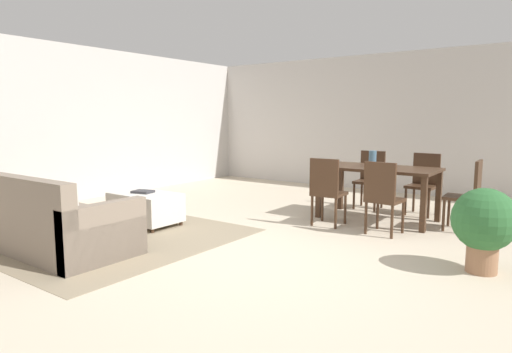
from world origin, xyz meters
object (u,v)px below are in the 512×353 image
object	(u,v)px
dining_chair_far_left	(370,176)
potted_plant	(484,223)
dining_chair_head_east	(469,191)
couch	(47,223)
ottoman_table	(146,207)
dining_table	(378,174)
dining_chair_near_left	(327,188)
dining_chair_far_right	(424,180)
dining_chair_near_right	(383,194)
vase_centerpiece	(373,159)
book_on_ottoman	(143,192)

from	to	relation	value
dining_chair_far_left	potted_plant	distance (m)	3.08
dining_chair_head_east	couch	bearing A→B (deg)	-135.32
ottoman_table	potted_plant	xyz separation A→B (m)	(4.05, 0.61, 0.23)
dining_chair_head_east	dining_table	bearing A→B (deg)	-178.11
dining_chair_near_left	dining_chair_far_right	distance (m)	1.75
couch	dining_chair_far_left	size ratio (longest dim) A/B	2.29
ottoman_table	dining_chair_far_left	xyz separation A→B (m)	(2.02, 2.92, 0.27)
couch	dining_chair_near_left	world-z (taller)	dining_chair_near_left
dining_chair_near_right	vase_centerpiece	size ratio (longest dim) A/B	4.03
dining_chair_near_right	dining_chair_far_right	distance (m)	1.56
dining_chair_far_left	vase_centerpiece	xyz separation A→B (m)	(0.33, -0.77, 0.35)
ottoman_table	dining_chair_far_right	size ratio (longest dim) A/B	1.01
book_on_ottoman	vase_centerpiece	bearing A→B (deg)	42.22
potted_plant	dining_chair_far_right	bearing A→B (deg)	117.19
dining_chair_far_left	vase_centerpiece	distance (m)	0.91
dining_table	vase_centerpiece	bearing A→B (deg)	-171.04
ottoman_table	couch	bearing A→B (deg)	-90.46
dining_chair_far_left	dining_chair_head_east	bearing A→B (deg)	-24.26
dining_chair_far_left	dining_chair_far_right	bearing A→B (deg)	0.18
dining_chair_near_left	vase_centerpiece	world-z (taller)	vase_centerpiece
ottoman_table	dining_chair_near_left	xyz separation A→B (m)	(2.03, 1.38, 0.27)
dining_chair_near_right	dining_table	bearing A→B (deg)	114.53
couch	vase_centerpiece	bearing A→B (deg)	56.30
couch	ottoman_table	bearing A→B (deg)	89.54
dining_chair_near_left	potted_plant	world-z (taller)	dining_chair_near_left
dining_chair_far_left	ottoman_table	bearing A→B (deg)	-124.69
ottoman_table	dining_chair_near_right	bearing A→B (deg)	26.05
ottoman_table	dining_chair_head_east	bearing A→B (deg)	31.31
ottoman_table	dining_table	xyz separation A→B (m)	(2.43, 2.16, 0.41)
dining_chair_near_right	book_on_ottoman	xyz separation A→B (m)	(-2.83, -1.38, -0.06)
ottoman_table	vase_centerpiece	xyz separation A→B (m)	(2.35, 2.15, 0.62)
couch	potted_plant	world-z (taller)	couch
dining_chair_near_left	book_on_ottoman	bearing A→B (deg)	-145.86
ottoman_table	dining_chair_far_right	bearing A→B (deg)	45.63
dining_chair_far_right	vase_centerpiece	xyz separation A→B (m)	(-0.51, -0.78, 0.35)
dining_chair_near_left	vase_centerpiece	size ratio (longest dim) A/B	4.03
couch	dining_chair_far_left	bearing A→B (deg)	64.74
ottoman_table	dining_chair_far_left	distance (m)	3.57
ottoman_table	potted_plant	bearing A→B (deg)	8.51
dining_table	potted_plant	xyz separation A→B (m)	(1.62, -1.56, -0.19)
dining_chair_near_right	potted_plant	world-z (taller)	dining_chair_near_right
dining_chair_far_right	ottoman_table	bearing A→B (deg)	-134.37
dining_chair_head_east	potted_plant	world-z (taller)	dining_chair_head_east
dining_chair_far_right	dining_chair_far_left	bearing A→B (deg)	-179.82
ottoman_table	book_on_ottoman	bearing A→B (deg)	-161.06
potted_plant	dining_table	bearing A→B (deg)	136.13
dining_chair_near_left	dining_chair_near_right	world-z (taller)	same
couch	book_on_ottoman	bearing A→B (deg)	90.91
dining_chair_near_right	dining_chair_far_left	distance (m)	1.74
couch	dining_chair_far_right	xyz separation A→B (m)	(2.87, 4.32, 0.23)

